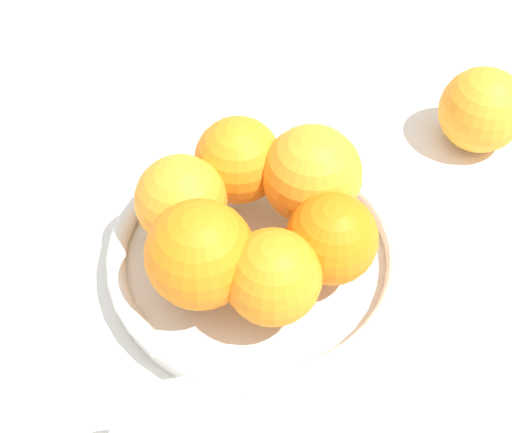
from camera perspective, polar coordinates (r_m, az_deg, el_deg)
name	(u,v)px	position (r m, az deg, el deg)	size (l,w,h in m)	color
ground_plane	(256,268)	(0.58, 0.00, -4.14)	(4.00, 4.00, 0.00)	silver
fruit_bowl	(256,257)	(0.57, 0.00, -3.26)	(0.23, 0.23, 0.03)	silver
orange_pile	(255,215)	(0.53, -0.11, 0.14)	(0.19, 0.18, 0.08)	orange
stray_orange	(482,110)	(0.68, 17.64, 8.14)	(0.08, 0.08, 0.08)	orange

